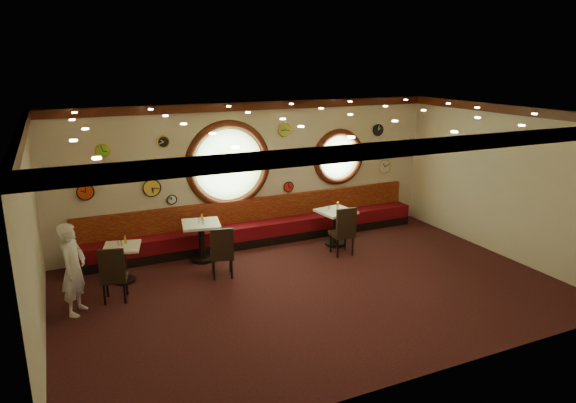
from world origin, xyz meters
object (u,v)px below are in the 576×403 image
(condiment_b_pepper, at_px, (203,221))
(chair_a, at_px, (113,271))
(table_c, at_px, (336,223))
(condiment_c_bottle, at_px, (338,206))
(table_a, at_px, (123,259))
(condiment_b_bottle, at_px, (202,217))
(condiment_a_salt, at_px, (118,244))
(condiment_a_bottle, at_px, (125,240))
(chair_c, at_px, (344,228))
(chair_b, at_px, (222,249))
(condiment_c_salt, at_px, (329,208))
(waiter, at_px, (73,269))
(condiment_a_pepper, at_px, (121,243))
(condiment_b_salt, at_px, (199,221))
(condiment_c_pepper, at_px, (338,209))
(table_b, at_px, (202,237))

(condiment_b_pepper, bearing_deg, chair_a, -148.91)
(table_c, distance_m, condiment_c_bottle, 0.40)
(condiment_b_pepper, bearing_deg, table_a, -168.95)
(condiment_b_bottle, distance_m, condiment_c_bottle, 3.06)
(condiment_a_salt, bearing_deg, condiment_a_bottle, 32.57)
(chair_c, bearing_deg, chair_b, -174.25)
(chair_b, xyz_separation_m, condiment_c_salt, (2.79, 0.81, 0.28))
(condiment_a_salt, xyz_separation_m, waiter, (-0.83, -0.97, 0.02))
(condiment_a_pepper, bearing_deg, condiment_b_salt, 14.41)
(condiment_b_bottle, distance_m, waiter, 3.01)
(table_c, relative_size, condiment_b_salt, 8.43)
(chair_c, xyz_separation_m, condiment_c_pepper, (0.18, 0.59, 0.25))
(condiment_b_pepper, bearing_deg, condiment_b_bottle, 79.27)
(chair_c, height_order, condiment_c_salt, chair_c)
(condiment_a_bottle, xyz_separation_m, condiment_c_bottle, (4.65, 0.05, 0.10))
(table_a, xyz_separation_m, condiment_c_pepper, (4.67, 0.03, 0.41))
(condiment_a_pepper, bearing_deg, condiment_c_pepper, 0.29)
(table_a, height_order, condiment_b_salt, condiment_b_salt)
(condiment_b_salt, bearing_deg, waiter, -151.03)
(chair_b, relative_size, condiment_b_salt, 6.42)
(condiment_b_pepper, bearing_deg, condiment_a_salt, -169.80)
(condiment_c_bottle, height_order, waiter, waiter)
(condiment_c_salt, height_order, condiment_c_pepper, condiment_c_salt)
(chair_a, distance_m, condiment_c_pepper, 5.02)
(table_b, distance_m, condiment_c_bottle, 3.13)
(condiment_b_pepper, bearing_deg, condiment_b_salt, 125.12)
(chair_a, height_order, condiment_a_pepper, chair_a)
(table_a, bearing_deg, table_c, 1.09)
(condiment_a_salt, height_order, condiment_b_salt, condiment_b_salt)
(table_b, bearing_deg, chair_b, -83.61)
(table_a, distance_m, chair_c, 4.53)
(chair_a, bearing_deg, condiment_a_bottle, 83.06)
(condiment_c_pepper, height_order, waiter, waiter)
(table_a, height_order, table_c, table_c)
(waiter, bearing_deg, table_b, -33.73)
(table_b, height_order, waiter, waiter)
(condiment_a_salt, bearing_deg, chair_a, -103.59)
(condiment_c_salt, distance_m, condiment_c_pepper, 0.21)
(condiment_b_bottle, bearing_deg, condiment_c_bottle, -7.86)
(table_b, relative_size, table_c, 1.05)
(table_a, height_order, condiment_c_pepper, condiment_c_pepper)
(table_a, relative_size, chair_b, 1.24)
(condiment_b_salt, bearing_deg, table_c, -6.07)
(condiment_c_pepper, bearing_deg, condiment_b_salt, 172.84)
(table_c, height_order, condiment_a_salt, table_c)
(condiment_c_pepper, bearing_deg, chair_a, -170.11)
(condiment_a_bottle, bearing_deg, table_a, -128.90)
(condiment_a_salt, distance_m, condiment_c_bottle, 4.80)
(chair_a, distance_m, condiment_a_salt, 0.89)
(table_c, height_order, condiment_b_bottle, condiment_b_bottle)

